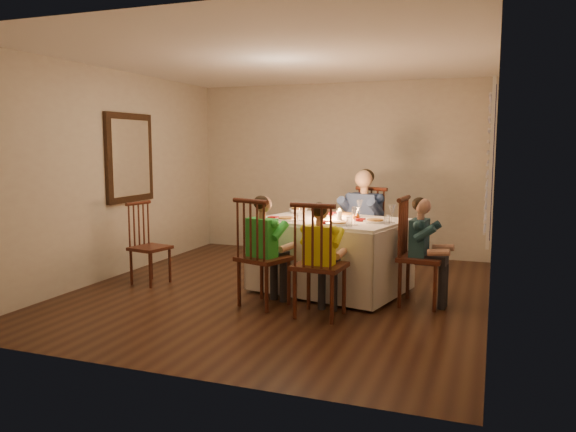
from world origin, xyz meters
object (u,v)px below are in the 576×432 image
(dining_table, at_px, (330,240))
(chair_near_right, at_px, (320,316))
(chair_extra, at_px, (151,283))
(chair_end, at_px, (420,305))
(child_teal, at_px, (420,305))
(child_yellow, at_px, (320,316))
(adult, at_px, (362,277))
(chair_adult, at_px, (362,277))
(serving_bowl, at_px, (298,211))
(child_green, at_px, (264,305))
(chair_near_left, at_px, (264,305))

(dining_table, bearing_deg, chair_near_right, -67.10)
(dining_table, xyz_separation_m, chair_extra, (-2.13, -0.42, -0.60))
(chair_end, xyz_separation_m, child_teal, (0.00, -0.00, 0.00))
(child_yellow, bearing_deg, chair_extra, -9.58)
(dining_table, xyz_separation_m, adult, (0.20, 0.80, -0.60))
(chair_adult, distance_m, chair_near_right, 1.77)
(chair_end, relative_size, serving_bowl, 5.15)
(chair_extra, distance_m, child_teal, 3.18)
(dining_table, distance_m, chair_extra, 2.25)
(chair_near_right, xyz_separation_m, child_teal, (0.88, 0.74, 0.00))
(dining_table, bearing_deg, child_green, -107.92)
(adult, bearing_deg, child_green, -95.58)
(chair_adult, distance_m, child_green, 1.75)
(chair_near_right, height_order, child_teal, chair_near_right)
(chair_near_right, distance_m, chair_extra, 2.37)
(chair_near_right, height_order, chair_end, same)
(child_green, xyz_separation_m, child_teal, (1.53, 0.58, 0.00))
(chair_extra, bearing_deg, chair_adult, -51.39)
(chair_near_right, relative_size, child_teal, 1.00)
(chair_near_left, relative_size, child_teal, 1.00)
(chair_end, relative_size, child_yellow, 1.01)
(dining_table, xyz_separation_m, chair_adult, (0.20, 0.80, -0.60))
(dining_table, xyz_separation_m, child_teal, (1.05, -0.23, -0.60))
(chair_near_right, height_order, serving_bowl, serving_bowl)
(child_yellow, bearing_deg, chair_near_left, -9.67)
(chair_near_left, xyz_separation_m, child_teal, (1.53, 0.58, 0.00))
(chair_extra, bearing_deg, child_yellow, -92.57)
(dining_table, bearing_deg, chair_end, 0.67)
(dining_table, distance_m, child_green, 1.12)
(chair_near_left, height_order, chair_near_right, same)
(chair_adult, bearing_deg, dining_table, -86.42)
(chair_near_right, bearing_deg, child_teal, -135.91)
(chair_end, bearing_deg, child_yellow, 134.40)
(chair_adult, height_order, chair_extra, chair_adult)
(adult, xyz_separation_m, serving_bowl, (-0.72, -0.41, 0.86))
(chair_end, height_order, child_teal, chair_end)
(child_teal, bearing_deg, child_green, 115.04)
(child_yellow, bearing_deg, adult, -86.94)
(chair_adult, relative_size, child_yellow, 1.01)
(chair_near_right, xyz_separation_m, child_green, (-0.65, 0.16, 0.00))
(child_green, distance_m, child_yellow, 0.67)
(dining_table, height_order, child_green, dining_table)
(serving_bowl, bearing_deg, chair_extra, -152.98)
(chair_end, xyz_separation_m, child_green, (-1.53, -0.58, 0.00))
(child_green, xyz_separation_m, child_yellow, (0.65, -0.16, 0.00))
(chair_end, bearing_deg, child_green, 115.04)
(chair_near_right, height_order, chair_extra, chair_near_right)
(dining_table, xyz_separation_m, chair_near_left, (-0.48, -0.81, -0.60))
(chair_near_left, height_order, adult, adult)
(dining_table, bearing_deg, chair_adult, 89.27)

